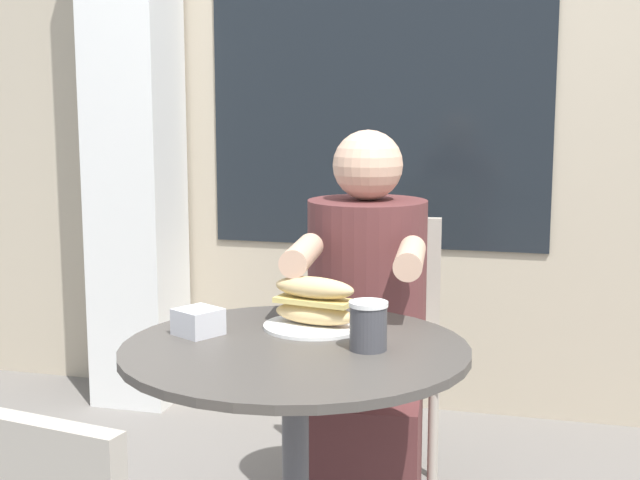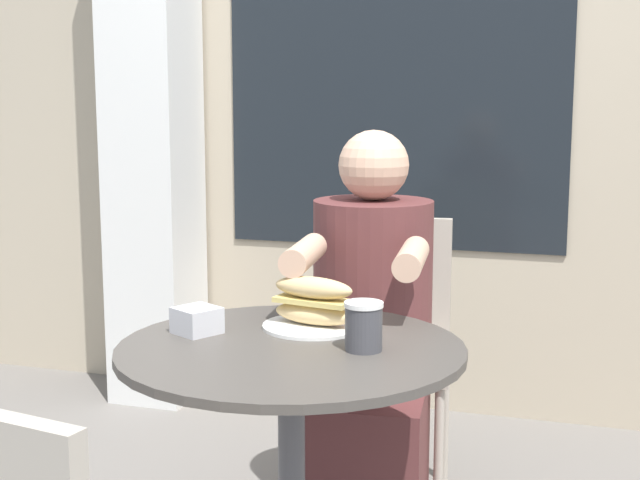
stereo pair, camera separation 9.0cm
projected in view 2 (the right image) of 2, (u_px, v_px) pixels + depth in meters
The scene contains 8 objects.
storefront_wall at pixel (436, 58), 3.43m from camera, with size 8.00×0.09×2.80m.
lattice_pillar at pixel (152, 110), 3.59m from camera, with size 0.32×0.32×2.40m.
cafe_table at pixel (291, 428), 1.96m from camera, with size 0.76×0.76×0.72m.
diner_chair at pixel (393, 330), 2.81m from camera, with size 0.42×0.42×0.87m.
seated_diner at pixel (370, 366), 2.49m from camera, with size 0.39×0.61×1.16m.
sandwich_on_plate at pixel (312, 306), 2.08m from camera, with size 0.24×0.24×0.12m.
drink_cup at pixel (364, 326), 1.89m from camera, with size 0.08×0.08×0.11m.
napkin_box at pixel (197, 320), 2.03m from camera, with size 0.12×0.12×0.06m.
Camera 2 is at (0.62, -1.77, 1.25)m, focal length 50.00 mm.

